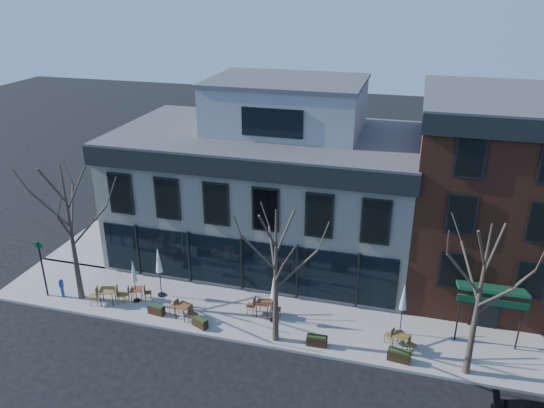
# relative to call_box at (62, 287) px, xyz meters

# --- Properties ---
(ground) EXTENTS (120.00, 120.00, 0.00)m
(ground) POSITION_rel_call_box_xyz_m (9.57, 3.38, -0.76)
(ground) COLOR black
(ground) RESTS_ON ground
(sidewalk_front) EXTENTS (33.50, 4.70, 0.15)m
(sidewalk_front) POSITION_rel_call_box_xyz_m (12.82, 1.23, -0.69)
(sidewalk_front) COLOR gray
(sidewalk_front) RESTS_ON ground
(sidewalk_side) EXTENTS (4.50, 12.00, 0.15)m
(sidewalk_side) POSITION_rel_call_box_xyz_m (-1.68, 9.38, -0.69)
(sidewalk_side) COLOR gray
(sidewalk_side) RESTS_ON ground
(corner_building) EXTENTS (18.39, 10.39, 11.10)m
(corner_building) POSITION_rel_call_box_xyz_m (9.64, 8.45, 3.96)
(corner_building) COLOR silver
(corner_building) RESTS_ON ground
(red_brick_building) EXTENTS (8.20, 11.78, 11.18)m
(red_brick_building) POSITION_rel_call_box_xyz_m (22.57, 8.36, 4.88)
(red_brick_building) COLOR brown
(red_brick_building) RESTS_ON ground
(tree_corner) EXTENTS (3.93, 3.98, 7.92)m
(tree_corner) POSITION_rel_call_box_xyz_m (1.08, 0.18, 3.49)
(tree_corner) COLOR #382B21
(tree_corner) RESTS_ON sidewalk_front
(tree_mid) EXTENTS (3.50, 3.55, 7.04)m
(tree_mid) POSITION_rel_call_box_xyz_m (12.58, -0.52, 3.03)
(tree_mid) COLOR #382B21
(tree_mid) RESTS_ON sidewalk_front
(tree_right) EXTENTS (3.72, 3.77, 7.48)m
(tree_right) POSITION_rel_call_box_xyz_m (21.58, -0.52, 3.26)
(tree_right) COLOR #382B21
(tree_right) RESTS_ON sidewalk_front
(sign_pole) EXTENTS (0.50, 0.10, 3.40)m
(sign_pole) POSITION_rel_call_box_xyz_m (-0.93, -0.12, 1.31)
(sign_pole) COLOR black
(sign_pole) RESTS_ON sidewalk_front
(call_box) EXTENTS (0.23, 0.23, 1.15)m
(call_box) POSITION_rel_call_box_xyz_m (0.00, 0.00, 0.00)
(call_box) COLOR #0D3BB1
(call_box) RESTS_ON sidewalk_front
(cafe_set_0) EXTENTS (2.05, 1.16, 1.05)m
(cafe_set_0) POSITION_rel_call_box_xyz_m (2.82, 0.10, -0.07)
(cafe_set_0) COLOR brown
(cafe_set_0) RESTS_ON sidewalk_front
(cafe_set_1) EXTENTS (1.66, 0.98, 0.86)m
(cafe_set_1) POSITION_rel_call_box_xyz_m (4.20, 0.84, -0.17)
(cafe_set_1) COLOR brown
(cafe_set_1) RESTS_ON sidewalk_front
(cafe_set_2) EXTENTS (1.83, 0.94, 0.94)m
(cafe_set_2) POSITION_rel_call_box_xyz_m (7.41, -0.06, -0.13)
(cafe_set_2) COLOR brown
(cafe_set_2) RESTS_ON sidewalk_front
(cafe_set_3) EXTENTS (1.88, 0.76, 0.99)m
(cafe_set_3) POSITION_rel_call_box_xyz_m (11.42, 1.31, -0.10)
(cafe_set_3) COLOR brown
(cafe_set_3) RESTS_ON sidewalk_front
(cafe_set_5) EXTENTS (1.65, 1.03, 0.86)m
(cafe_set_5) POSITION_rel_call_box_xyz_m (18.57, 0.49, -0.17)
(cafe_set_5) COLOR brown
(cafe_set_5) RESTS_ON sidewalk_front
(umbrella_0) EXTENTS (0.40, 0.40, 2.49)m
(umbrella_0) POSITION_rel_call_box_xyz_m (4.23, 0.71, 1.15)
(umbrella_0) COLOR black
(umbrella_0) RESTS_ON sidewalk_front
(umbrella_1) EXTENTS (0.47, 0.47, 2.94)m
(umbrella_1) POSITION_rel_call_box_xyz_m (5.30, 1.61, 1.46)
(umbrella_1) COLOR black
(umbrella_1) RESTS_ON sidewalk_front
(umbrella_3) EXTENTS (0.42, 0.42, 2.64)m
(umbrella_3) POSITION_rel_call_box_xyz_m (12.07, 0.96, 1.25)
(umbrella_3) COLOR black
(umbrella_3) RESTS_ON sidewalk_front
(umbrella_4) EXTENTS (0.45, 0.45, 2.80)m
(umbrella_4) POSITION_rel_call_box_xyz_m (18.51, 1.62, 1.36)
(umbrella_4) COLOR black
(umbrella_4) RESTS_ON sidewalk_front
(planter_0) EXTENTS (0.94, 0.47, 0.50)m
(planter_0) POSITION_rel_call_box_xyz_m (5.86, -0.12, -0.36)
(planter_0) COLOR #331D11
(planter_0) RESTS_ON sidewalk_front
(planter_1) EXTENTS (0.96, 0.68, 0.50)m
(planter_1) POSITION_rel_call_box_xyz_m (8.54, -0.55, -0.36)
(planter_1) COLOR black
(planter_1) RESTS_ON sidewalk_front
(planter_2) EXTENTS (1.02, 0.43, 0.56)m
(planter_2) POSITION_rel_call_box_xyz_m (14.64, -0.44, -0.33)
(planter_2) COLOR black
(planter_2) RESTS_ON sidewalk_front
(planter_3) EXTENTS (1.10, 0.55, 0.59)m
(planter_3) POSITION_rel_call_box_xyz_m (18.57, -0.52, -0.32)
(planter_3) COLOR black
(planter_3) RESTS_ON sidewalk_front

